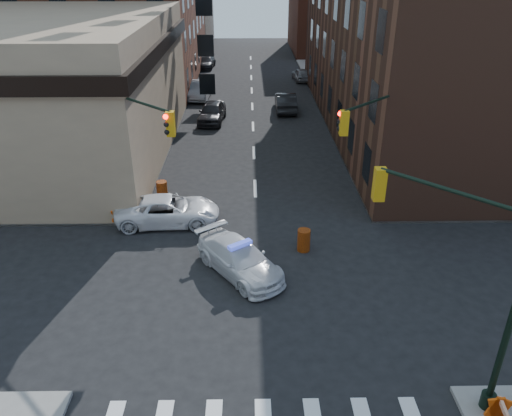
{
  "coord_description": "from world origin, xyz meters",
  "views": [
    {
      "loc": [
        -0.39,
        -16.98,
        12.42
      ],
      "look_at": [
        -0.06,
        3.1,
        2.2
      ],
      "focal_mm": 35.0,
      "sensor_mm": 36.0,
      "label": 1
    }
  ],
  "objects_px": {
    "police_car": "(240,259)",
    "barrel_bank": "(162,190)",
    "barrel_road": "(304,240)",
    "barricade_nw_a": "(122,215)",
    "parked_car_wnear": "(212,112)",
    "pickup": "(168,210)",
    "pedestrian_b": "(56,179)",
    "parked_car_enear": "(286,102)",
    "pedestrian_a": "(74,178)",
    "parked_car_wfar": "(200,90)"
  },
  "relations": [
    {
      "from": "police_car",
      "to": "barrel_bank",
      "type": "height_order",
      "value": "police_car"
    },
    {
      "from": "barrel_road",
      "to": "barricade_nw_a",
      "type": "distance_m",
      "value": 9.42
    },
    {
      "from": "parked_car_wnear",
      "to": "barrel_road",
      "type": "relative_size",
      "value": 4.53
    },
    {
      "from": "pickup",
      "to": "parked_car_wnear",
      "type": "xyz_separation_m",
      "value": [
        1.16,
        17.55,
        0.1
      ]
    },
    {
      "from": "police_car",
      "to": "barricade_nw_a",
      "type": "distance_m",
      "value": 7.54
    },
    {
      "from": "pedestrian_b",
      "to": "pickup",
      "type": "bearing_deg",
      "value": -58.58
    },
    {
      "from": "parked_car_enear",
      "to": "barrel_road",
      "type": "distance_m",
      "value": 23.51
    },
    {
      "from": "parked_car_wnear",
      "to": "barrel_bank",
      "type": "height_order",
      "value": "parked_car_wnear"
    },
    {
      "from": "barrel_bank",
      "to": "barricade_nw_a",
      "type": "distance_m",
      "value": 3.35
    },
    {
      "from": "barrel_road",
      "to": "pickup",
      "type": "bearing_deg",
      "value": 157.39
    },
    {
      "from": "parked_car_wnear",
      "to": "barrel_road",
      "type": "height_order",
      "value": "parked_car_wnear"
    },
    {
      "from": "police_car",
      "to": "pedestrian_a",
      "type": "height_order",
      "value": "pedestrian_a"
    },
    {
      "from": "police_car",
      "to": "barricade_nw_a",
      "type": "bearing_deg",
      "value": 107.47
    },
    {
      "from": "police_car",
      "to": "barrel_bank",
      "type": "xyz_separation_m",
      "value": [
        -4.49,
        7.45,
        -0.16
      ]
    },
    {
      "from": "pickup",
      "to": "barrel_bank",
      "type": "relative_size",
      "value": 4.89
    },
    {
      "from": "parked_car_wfar",
      "to": "barricade_nw_a",
      "type": "distance_m",
      "value": 25.3
    },
    {
      "from": "pedestrian_a",
      "to": "barrel_road",
      "type": "distance_m",
      "value": 14.2
    },
    {
      "from": "barrel_bank",
      "to": "pedestrian_b",
      "type": "bearing_deg",
      "value": 176.64
    },
    {
      "from": "parked_car_wfar",
      "to": "parked_car_enear",
      "type": "distance_m",
      "value": 9.04
    },
    {
      "from": "barrel_road",
      "to": "barrel_bank",
      "type": "height_order",
      "value": "barrel_bank"
    },
    {
      "from": "pickup",
      "to": "pedestrian_b",
      "type": "height_order",
      "value": "pedestrian_b"
    },
    {
      "from": "police_car",
      "to": "parked_car_wfar",
      "type": "bearing_deg",
      "value": 61.96
    },
    {
      "from": "parked_car_enear",
      "to": "pedestrian_b",
      "type": "relative_size",
      "value": 2.6
    },
    {
      "from": "police_car",
      "to": "pickup",
      "type": "bearing_deg",
      "value": 93.03
    },
    {
      "from": "barrel_road",
      "to": "barricade_nw_a",
      "type": "relative_size",
      "value": 0.99
    },
    {
      "from": "barrel_road",
      "to": "barrel_bank",
      "type": "distance_m",
      "value": 9.35
    },
    {
      "from": "pedestrian_a",
      "to": "pedestrian_b",
      "type": "bearing_deg",
      "value": -147.0
    },
    {
      "from": "police_car",
      "to": "barrel_road",
      "type": "relative_size",
      "value": 4.5
    },
    {
      "from": "pedestrian_b",
      "to": "barrel_road",
      "type": "distance_m",
      "value": 14.7
    },
    {
      "from": "police_car",
      "to": "parked_car_wnear",
      "type": "xyz_separation_m",
      "value": [
        -2.57,
        22.16,
        0.13
      ]
    },
    {
      "from": "police_car",
      "to": "parked_car_enear",
      "type": "distance_m",
      "value": 25.58
    },
    {
      "from": "parked_car_wnear",
      "to": "barrel_bank",
      "type": "relative_size",
      "value": 4.51
    },
    {
      "from": "police_car",
      "to": "barrel_road",
      "type": "distance_m",
      "value": 3.48
    },
    {
      "from": "pedestrian_b",
      "to": "parked_car_wfar",
      "type": "bearing_deg",
      "value": 40.87
    },
    {
      "from": "parked_car_enear",
      "to": "pedestrian_a",
      "type": "distance_m",
      "value": 21.64
    },
    {
      "from": "parked_car_wfar",
      "to": "barrel_road",
      "type": "xyz_separation_m",
      "value": [
        7.12,
        -27.9,
        -0.29
      ]
    },
    {
      "from": "pedestrian_a",
      "to": "barrel_road",
      "type": "relative_size",
      "value": 1.56
    },
    {
      "from": "barrel_road",
      "to": "pedestrian_b",
      "type": "bearing_deg",
      "value": 155.94
    },
    {
      "from": "parked_car_wnear",
      "to": "police_car",
      "type": "bearing_deg",
      "value": -78.0
    },
    {
      "from": "parked_car_wfar",
      "to": "barrel_bank",
      "type": "xyz_separation_m",
      "value": [
        -0.33,
        -22.27,
        -0.29
      ]
    },
    {
      "from": "pedestrian_a",
      "to": "barricade_nw_a",
      "type": "xyz_separation_m",
      "value": [
        3.59,
        -3.81,
        -0.43
      ]
    },
    {
      "from": "parked_car_enear",
      "to": "pickup",
      "type": "bearing_deg",
      "value": 70.36
    },
    {
      "from": "parked_car_enear",
      "to": "barricade_nw_a",
      "type": "bearing_deg",
      "value": 65.0
    },
    {
      "from": "parked_car_wfar",
      "to": "barrel_bank",
      "type": "relative_size",
      "value": 4.65
    },
    {
      "from": "barricade_nw_a",
      "to": "parked_car_wfar",
      "type": "bearing_deg",
      "value": 98.55
    },
    {
      "from": "police_car",
      "to": "parked_car_enear",
      "type": "bearing_deg",
      "value": 45.61
    },
    {
      "from": "pedestrian_a",
      "to": "parked_car_enear",
      "type": "bearing_deg",
      "value": 52.71
    },
    {
      "from": "parked_car_wnear",
      "to": "pedestrian_b",
      "type": "height_order",
      "value": "pedestrian_b"
    },
    {
      "from": "pickup",
      "to": "parked_car_wfar",
      "type": "bearing_deg",
      "value": -2.22
    },
    {
      "from": "pedestrian_a",
      "to": "barrel_road",
      "type": "bearing_deg",
      "value": -26.28
    }
  ]
}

